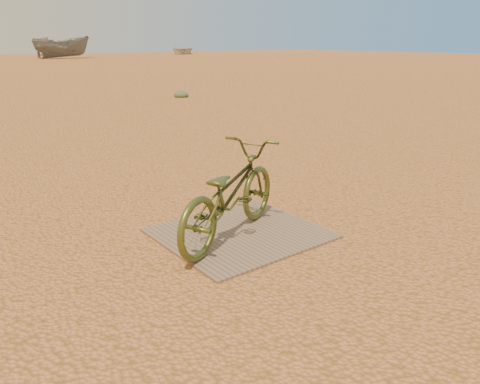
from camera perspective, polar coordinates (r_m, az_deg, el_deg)
ground at (r=4.59m, az=-3.16°, el=-3.54°), size 120.00×120.00×0.00m
plywood_board at (r=4.27m, az=0.00°, el=-5.05°), size 1.38×1.26×0.02m
bicycle at (r=4.02m, az=-1.30°, el=-0.15°), size 1.64×1.13×0.82m
boat_mid_right at (r=49.06m, az=-20.88°, el=16.16°), size 5.36×2.24×2.04m
boat_far_right at (r=61.03m, az=-7.04°, el=16.86°), size 6.07×6.45×1.09m
kale_b at (r=14.83m, az=-7.18°, el=11.40°), size 0.45×0.45×0.25m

